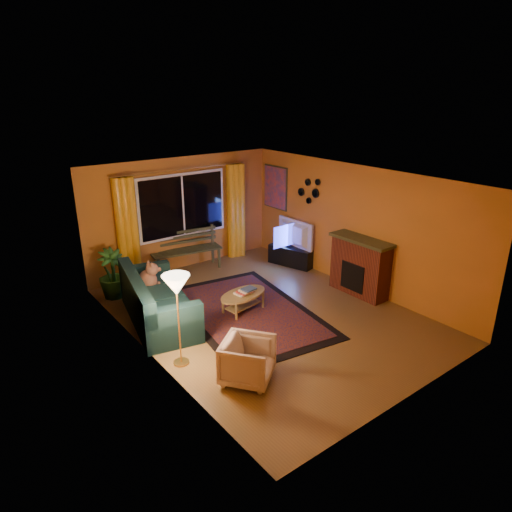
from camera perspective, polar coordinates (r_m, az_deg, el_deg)
floor at (r=8.39m, az=1.25°, el=-7.37°), size 4.50×6.00×0.02m
ceiling at (r=7.55m, az=1.40°, el=9.79°), size 4.50×6.00×0.02m
wall_back at (r=10.30m, az=-9.23°, el=5.24°), size 4.50×0.02×2.50m
wall_left at (r=6.80m, az=-13.75°, el=-3.16°), size 0.02×6.00×2.50m
wall_right at (r=9.40m, az=12.18°, el=3.56°), size 0.02×6.00×2.50m
window at (r=10.19m, az=-9.11°, el=6.25°), size 2.00×0.02×1.30m
curtain_rod at (r=9.99m, az=-9.24°, el=10.65°), size 3.20×0.03×0.03m
curtain_left at (r=9.69m, az=-15.83°, el=2.94°), size 0.36×0.36×2.24m
curtain_right at (r=10.90m, az=-2.60°, el=5.63°), size 0.36×0.36×2.24m
bench at (r=10.36m, az=-8.61°, el=-0.56°), size 1.62×0.71×0.47m
potted_plant at (r=9.30m, az=-17.51°, el=-2.12°), size 0.65×0.65×0.98m
sofa at (r=8.18m, az=-12.12°, el=-5.09°), size 1.37×2.33×0.88m
dog at (r=8.53m, az=-13.37°, el=-2.52°), size 0.41×0.48×0.45m
armchair at (r=6.51m, az=-1.03°, el=-12.70°), size 0.92×0.91×0.70m
floor_lamp at (r=6.77m, az=-9.65°, el=-8.02°), size 0.30×0.30×1.43m
rug at (r=8.45m, az=-1.18°, el=-7.00°), size 2.59×3.62×0.02m
coffee_table at (r=8.43m, az=-1.60°, el=-5.80°), size 1.12×1.12×0.36m
tv_console at (r=10.58m, az=4.42°, el=0.01°), size 0.65×1.11×0.44m
television at (r=10.41m, az=4.50°, el=2.75°), size 0.16×1.09×0.63m
fireplace at (r=9.23m, az=12.86°, el=-1.42°), size 0.40×1.20×1.10m
mirror_cluster at (r=10.09m, az=6.62°, el=8.26°), size 0.06×0.60×0.56m
painting at (r=10.96m, az=2.43°, el=8.55°), size 0.04×0.76×0.96m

